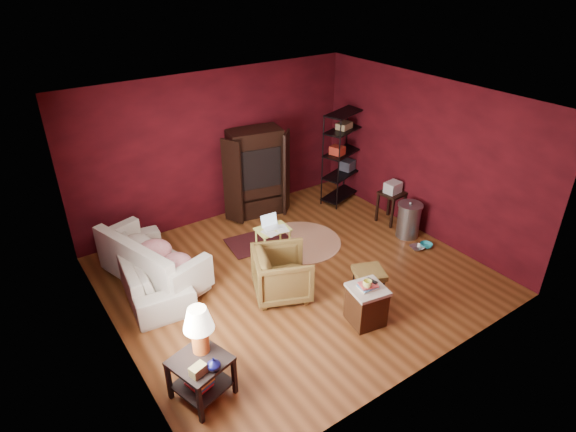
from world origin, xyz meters
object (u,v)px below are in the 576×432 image
at_px(side_table, 199,346).
at_px(laptop_desk, 273,231).
at_px(sofa, 148,262).
at_px(armchair, 282,271).
at_px(wire_shelving, 343,153).
at_px(hamper, 366,304).
at_px(tv_armoire, 256,171).

height_order(side_table, laptop_desk, side_table).
bearing_deg(side_table, laptop_desk, 41.49).
xyz_separation_m(sofa, armchair, (1.54, -1.37, -0.00)).
bearing_deg(sofa, armchair, -125.11).
distance_m(side_table, wire_shelving, 5.45).
xyz_separation_m(hamper, laptop_desk, (-0.09, 2.22, 0.12)).
xyz_separation_m(armchair, wire_shelving, (2.80, 1.96, 0.62)).
relative_size(armchair, wire_shelving, 0.44).
relative_size(laptop_desk, tv_armoire, 0.40).
height_order(tv_armoire, wire_shelving, wire_shelving).
xyz_separation_m(armchair, side_table, (-1.78, -0.98, 0.28)).
distance_m(armchair, hamper, 1.32).
bearing_deg(hamper, side_table, 175.40).
bearing_deg(sofa, laptop_desk, -92.21).
height_order(laptop_desk, wire_shelving, wire_shelving).
xyz_separation_m(side_table, wire_shelving, (4.58, 2.94, 0.33)).
bearing_deg(tv_armoire, sofa, -146.67).
xyz_separation_m(sofa, laptop_desk, (2.06, -0.31, 0.01)).
distance_m(side_table, laptop_desk, 3.08).
height_order(hamper, laptop_desk, laptop_desk).
bearing_deg(hamper, armchair, 117.39).
distance_m(laptop_desk, tv_armoire, 1.55).
bearing_deg(side_table, sofa, 84.27).
bearing_deg(tv_armoire, side_table, -118.63).
bearing_deg(laptop_desk, side_table, -134.96).
height_order(side_table, hamper, side_table).
bearing_deg(wire_shelving, hamper, -142.91).
relative_size(sofa, laptop_desk, 3.11).
relative_size(sofa, wire_shelving, 1.13).
xyz_separation_m(armchair, laptop_desk, (0.52, 1.05, 0.01)).
relative_size(tv_armoire, wire_shelving, 0.91).
xyz_separation_m(armchair, tv_armoire, (1.05, 2.43, 0.48)).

